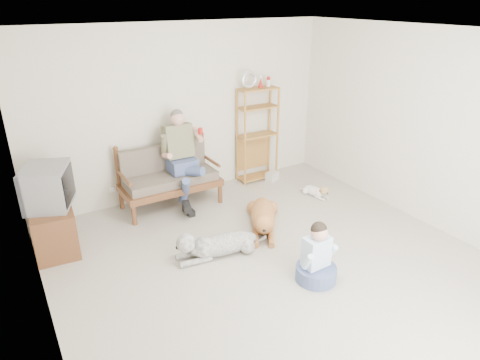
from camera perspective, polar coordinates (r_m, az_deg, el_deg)
floor at (r=5.24m, az=5.70°, el=-12.12°), size 5.50×5.50×0.00m
ceiling at (r=4.29m, az=7.21°, el=18.75°), size 5.50×5.50×0.00m
wall_back at (r=6.88m, az=-7.53°, el=9.01°), size 5.00×0.00×5.00m
wall_left at (r=3.79m, az=-25.81°, el=-5.54°), size 0.00×5.50×5.50m
wall_right at (r=6.35m, az=24.90°, el=5.82°), size 0.00×5.50×5.50m
loveseat at (r=6.68m, az=-9.52°, el=0.61°), size 1.51×0.71×0.95m
man at (r=6.50m, az=-7.51°, el=1.98°), size 0.56×0.81×1.31m
etagere at (r=7.42m, az=2.34°, el=6.17°), size 0.73×0.32×1.92m
book_stack at (r=7.66m, az=4.32°, el=0.54°), size 0.26×0.22×0.14m
tv_stand at (r=6.01m, az=-23.64°, el=-5.82°), size 0.57×0.94×0.60m
crt_tv at (r=5.80m, az=-24.24°, el=-0.79°), size 0.70×0.77×0.52m
wall_outlet at (r=6.85m, az=-16.63°, el=-1.20°), size 0.12×0.02×0.08m
golden_retriever at (r=6.03m, az=3.10°, el=-5.00°), size 0.83×1.25×0.42m
shaggy_dog at (r=5.44m, az=-3.29°, el=-8.59°), size 1.32×0.41×0.39m
terrier at (r=7.10m, az=10.20°, el=-1.47°), size 0.24×0.59×0.22m
child at (r=5.03m, az=10.18°, el=-10.38°), size 0.47×0.47×0.75m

